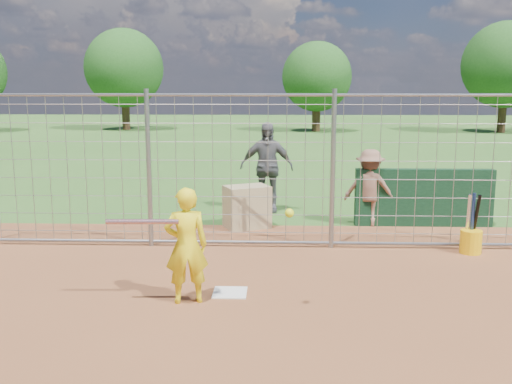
{
  "coord_description": "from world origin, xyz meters",
  "views": [
    {
      "loc": [
        0.59,
        -7.17,
        2.6
      ],
      "look_at": [
        0.3,
        0.8,
        1.15
      ],
      "focal_mm": 40.0,
      "sensor_mm": 36.0,
      "label": 1
    }
  ],
  "objects_px": {
    "batter": "(186,246)",
    "bystander_b": "(266,167)",
    "bucket_with_bats": "(471,238)",
    "bystander_c": "(370,188)",
    "equipment_bin": "(247,207)"
  },
  "relations": [
    {
      "from": "batter",
      "to": "bystander_b",
      "type": "distance_m",
      "value": 5.41
    },
    {
      "from": "bystander_b",
      "to": "bucket_with_bats",
      "type": "relative_size",
      "value": 1.96
    },
    {
      "from": "bystander_c",
      "to": "equipment_bin",
      "type": "xyz_separation_m",
      "value": [
        -2.33,
        -0.27,
        -0.34
      ]
    },
    {
      "from": "bystander_b",
      "to": "bucket_with_bats",
      "type": "bearing_deg",
      "value": -39.95
    },
    {
      "from": "bucket_with_bats",
      "to": "bystander_b",
      "type": "bearing_deg",
      "value": 137.43
    },
    {
      "from": "bystander_c",
      "to": "bucket_with_bats",
      "type": "height_order",
      "value": "bystander_c"
    },
    {
      "from": "bystander_c",
      "to": "equipment_bin",
      "type": "height_order",
      "value": "bystander_c"
    },
    {
      "from": "batter",
      "to": "bystander_c",
      "type": "xyz_separation_m",
      "value": [
        2.87,
        4.13,
        0.01
      ]
    },
    {
      "from": "bystander_c",
      "to": "equipment_bin",
      "type": "bearing_deg",
      "value": 17.22
    },
    {
      "from": "bucket_with_bats",
      "to": "batter",
      "type": "bearing_deg",
      "value": -151.54
    },
    {
      "from": "bystander_b",
      "to": "bystander_c",
      "type": "relative_size",
      "value": 1.3
    },
    {
      "from": "batter",
      "to": "bucket_with_bats",
      "type": "relative_size",
      "value": 1.48
    },
    {
      "from": "batter",
      "to": "bystander_b",
      "type": "xyz_separation_m",
      "value": [
        0.88,
        5.33,
        0.24
      ]
    },
    {
      "from": "batter",
      "to": "bystander_c",
      "type": "relative_size",
      "value": 0.98
    },
    {
      "from": "bucket_with_bats",
      "to": "equipment_bin",
      "type": "bearing_deg",
      "value": 156.64
    }
  ]
}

